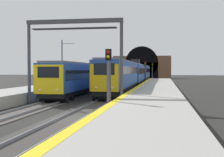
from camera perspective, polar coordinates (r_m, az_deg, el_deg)
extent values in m
plane|color=black|center=(18.81, -7.44, -7.66)|extent=(320.00, 320.00, 0.00)
cube|color=#9E9B93|center=(17.96, 6.63, -6.50)|extent=(112.00, 4.88, 0.99)
cube|color=yellow|center=(18.14, -0.32, -4.82)|extent=(112.00, 0.50, 0.01)
cube|color=#383533|center=(18.81, -7.44, -7.57)|extent=(160.00, 3.11, 0.06)
cube|color=gray|center=(19.01, -9.53, -7.16)|extent=(160.00, 0.07, 0.15)
cube|color=gray|center=(18.60, -5.31, -7.34)|extent=(160.00, 0.07, 0.15)
cube|color=#4C4742|center=(20.58, -19.65, -6.85)|extent=(160.00, 2.63, 0.06)
cube|color=gray|center=(20.22, -17.87, -6.68)|extent=(160.00, 0.07, 0.15)
cube|color=#264C99|center=(38.52, 1.44, 0.83)|extent=(20.98, 2.91, 2.95)
cube|color=black|center=(38.52, 1.44, 1.57)|extent=(20.15, 2.93, 0.83)
cube|color=slate|center=(38.53, 1.44, 3.18)|extent=(20.35, 2.49, 0.20)
cube|color=black|center=(38.58, 1.44, -1.65)|extent=(20.56, 2.57, 0.54)
cylinder|color=black|center=(29.30, -1.06, -3.36)|extent=(0.99, 2.56, 0.97)
cylinder|color=black|center=(31.07, -0.47, -3.07)|extent=(0.99, 2.56, 0.97)
cylinder|color=black|center=(46.18, 2.72, -1.53)|extent=(0.99, 2.56, 0.97)
cylinder|color=black|center=(47.96, 2.96, -1.42)|extent=(0.99, 2.56, 0.97)
cube|color=#E5B20F|center=(28.14, -1.46, 0.13)|extent=(0.14, 2.67, 2.55)
cube|color=black|center=(28.08, -1.48, 1.75)|extent=(0.05, 1.95, 1.06)
sphere|color=#F2EACC|center=(27.99, 0.06, -1.77)|extent=(0.20, 0.20, 0.20)
sphere|color=#F2EACC|center=(28.27, -3.00, -1.74)|extent=(0.20, 0.20, 0.20)
cube|color=#264C99|center=(59.92, 4.35, 1.11)|extent=(20.98, 2.91, 2.95)
cube|color=black|center=(59.92, 4.35, 1.39)|extent=(20.15, 2.93, 1.03)
cube|color=slate|center=(59.93, 4.35, 2.62)|extent=(20.35, 2.49, 0.20)
cube|color=black|center=(59.96, 4.35, -0.48)|extent=(20.56, 2.57, 0.54)
cylinder|color=black|center=(50.87, 3.47, -1.24)|extent=(0.99, 2.56, 0.97)
cylinder|color=black|center=(52.66, 3.67, -1.15)|extent=(0.99, 2.56, 0.97)
cylinder|color=black|center=(67.30, 4.88, -0.55)|extent=(0.99, 2.56, 0.97)
cylinder|color=black|center=(69.09, 4.99, -0.49)|extent=(0.99, 2.56, 0.97)
cube|color=#264C99|center=(81.39, 5.72, 1.24)|extent=(20.98, 2.91, 2.95)
cube|color=black|center=(81.39, 5.73, 1.53)|extent=(20.15, 2.93, 0.98)
cube|color=slate|center=(81.40, 5.73, 2.35)|extent=(20.35, 2.49, 0.20)
cube|color=black|center=(81.42, 5.72, 0.07)|extent=(20.56, 2.57, 0.54)
cylinder|color=black|center=(72.30, 5.28, -0.40)|extent=(0.99, 2.56, 0.97)
cylinder|color=black|center=(74.10, 5.37, -0.35)|extent=(0.99, 2.56, 0.97)
cylinder|color=black|center=(88.76, 6.01, -0.02)|extent=(0.99, 2.56, 0.97)
cylinder|color=black|center=(90.56, 6.07, 0.01)|extent=(0.99, 2.56, 0.97)
cube|color=black|center=(59.94, 4.35, 3.15)|extent=(1.31, 1.68, 0.90)
cube|color=#264C99|center=(36.52, -6.27, 0.44)|extent=(19.29, 2.95, 2.72)
cube|color=black|center=(36.51, -6.27, 0.81)|extent=(18.52, 2.98, 0.93)
cube|color=slate|center=(36.52, -6.28, 2.73)|extent=(18.71, 2.53, 0.20)
cube|color=black|center=(36.58, -6.26, -1.97)|extent=(18.91, 2.61, 0.48)
cylinder|color=black|center=(28.69, -10.68, -3.59)|extent=(0.89, 2.59, 0.87)
cylinder|color=black|center=(30.38, -9.53, -3.30)|extent=(0.89, 2.59, 0.87)
cylinder|color=black|center=(42.91, -3.95, -1.85)|extent=(0.89, 2.59, 0.87)
cylinder|color=black|center=(44.66, -3.43, -1.71)|extent=(0.89, 2.59, 0.87)
cube|color=yellow|center=(27.31, -11.66, -0.15)|extent=(0.14, 2.69, 2.56)
cube|color=black|center=(27.25, -11.71, 1.15)|extent=(0.06, 1.96, 0.98)
sphere|color=#F2EACC|center=(27.04, -10.17, -2.14)|extent=(0.20, 0.20, 0.20)
sphere|color=#F2EACC|center=(27.58, -13.20, -2.08)|extent=(0.20, 0.20, 0.20)
cube|color=#264C99|center=(55.77, -0.73, 0.85)|extent=(19.29, 2.95, 2.72)
cube|color=black|center=(55.77, -0.73, 1.22)|extent=(18.52, 2.98, 0.87)
cube|color=slate|center=(55.77, -0.73, 2.35)|extent=(18.71, 2.53, 0.20)
cube|color=black|center=(55.82, -0.73, -0.72)|extent=(18.91, 2.61, 0.48)
cylinder|color=black|center=(47.46, -2.49, -1.51)|extent=(0.89, 2.59, 0.87)
cylinder|color=black|center=(49.22, -2.07, -1.40)|extent=(0.89, 2.59, 0.87)
cylinder|color=black|center=(62.46, 0.33, -0.76)|extent=(0.89, 2.59, 0.87)
cylinder|color=black|center=(64.24, 0.57, -0.69)|extent=(0.89, 2.59, 0.87)
cube|color=#264C99|center=(75.28, 1.95, 1.05)|extent=(19.29, 2.95, 2.72)
cube|color=black|center=(75.28, 1.95, 1.24)|extent=(18.52, 2.98, 0.82)
cube|color=slate|center=(75.28, 1.96, 2.16)|extent=(18.71, 2.53, 0.20)
cube|color=black|center=(75.32, 1.95, -0.12)|extent=(18.91, 2.61, 0.48)
cylinder|color=black|center=(66.92, 1.05, -0.60)|extent=(0.89, 2.59, 0.87)
cylinder|color=black|center=(68.70, 1.26, -0.54)|extent=(0.89, 2.59, 0.87)
cylinder|color=black|center=(81.96, 2.54, -0.19)|extent=(0.89, 2.59, 0.87)
cylinder|color=black|center=(83.75, 2.68, -0.15)|extent=(0.89, 2.59, 0.87)
cube|color=black|center=(55.78, -0.73, 2.92)|extent=(1.31, 1.69, 0.90)
cylinder|color=#4C4C54|center=(20.10, -0.66, -1.84)|extent=(0.16, 0.16, 3.63)
cube|color=black|center=(20.09, -0.66, 4.41)|extent=(0.20, 0.38, 0.75)
cube|color=#4C4C54|center=(20.24, -0.59, -1.81)|extent=(0.04, 0.28, 3.27)
sphere|color=red|center=(19.97, -0.73, 4.93)|extent=(0.20, 0.20, 0.20)
sphere|color=yellow|center=(19.96, -0.73, 4.07)|extent=(0.20, 0.20, 0.20)
cylinder|color=#38383D|center=(60.06, 6.16, 0.45)|extent=(0.16, 0.16, 3.62)
cube|color=black|center=(60.06, 6.16, 2.68)|extent=(0.20, 0.38, 1.05)
cube|color=#38383D|center=(60.20, 6.16, 0.45)|extent=(0.04, 0.28, 3.25)
sphere|color=red|center=(59.94, 6.16, 2.99)|extent=(0.20, 0.20, 0.20)
sphere|color=yellow|center=(59.93, 6.15, 2.70)|extent=(0.20, 0.20, 0.20)
sphere|color=green|center=(59.93, 6.15, 2.42)|extent=(0.20, 0.20, 0.20)
cylinder|color=#38383D|center=(98.20, 7.48, 1.07)|extent=(0.16, 0.16, 4.19)
cube|color=black|center=(98.21, 7.48, 2.60)|extent=(0.20, 0.38, 1.05)
cube|color=#38383D|center=(98.34, 7.48, 1.07)|extent=(0.04, 0.28, 3.77)
sphere|color=red|center=(98.09, 7.48, 2.79)|extent=(0.20, 0.20, 0.20)
sphere|color=yellow|center=(98.08, 7.48, 2.61)|extent=(0.20, 0.20, 0.20)
sphere|color=green|center=(98.08, 7.48, 2.44)|extent=(0.20, 0.20, 0.20)
cylinder|color=#3F3F47|center=(28.45, -15.08, 2.57)|extent=(0.28, 0.28, 7.05)
cylinder|color=#3F3F47|center=(26.11, 1.76, 2.72)|extent=(0.28, 0.28, 7.05)
cube|color=#3F3F47|center=(27.31, -7.05, 10.46)|extent=(0.36, 8.59, 0.35)
cube|color=#2D2D33|center=(27.22, -7.05, 9.16)|extent=(0.70, 7.48, 0.08)
cube|color=brown|center=(110.35, 5.56, 2.11)|extent=(2.53, 20.47, 7.96)
cube|color=black|center=(109.04, 5.51, 1.49)|extent=(0.12, 11.47, 5.57)
cylinder|color=black|center=(109.07, 5.51, 2.95)|extent=(0.12, 11.47, 11.47)
cylinder|color=#595B60|center=(53.90, -9.22, 2.72)|extent=(0.22, 0.22, 8.16)
cylinder|color=#595B60|center=(53.74, -8.12, 6.44)|extent=(0.08, 2.20, 0.08)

